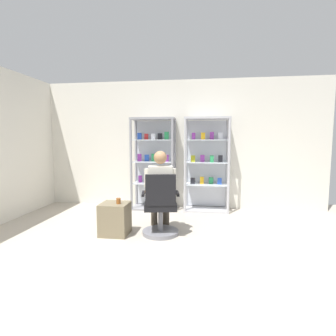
# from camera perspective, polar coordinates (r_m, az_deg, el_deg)

# --- Properties ---
(ground_plane) EXTENTS (7.20, 7.20, 0.00)m
(ground_plane) POSITION_cam_1_polar(r_m,az_deg,el_deg) (3.12, -2.73, -21.76)
(ground_plane) COLOR #B2A899
(back_wall) EXTENTS (6.00, 0.10, 2.70)m
(back_wall) POSITION_cam_1_polar(r_m,az_deg,el_deg) (5.73, 2.83, 5.04)
(back_wall) COLOR silver
(back_wall) RESTS_ON ground
(display_cabinet_left) EXTENTS (0.90, 0.45, 1.90)m
(display_cabinet_left) POSITION_cam_1_polar(r_m,az_deg,el_deg) (5.59, -3.04, 1.05)
(display_cabinet_left) COLOR gray
(display_cabinet_left) RESTS_ON ground
(display_cabinet_right) EXTENTS (0.90, 0.45, 1.90)m
(display_cabinet_right) POSITION_cam_1_polar(r_m,az_deg,el_deg) (5.49, 8.31, 0.90)
(display_cabinet_right) COLOR #B7B7BC
(display_cabinet_right) RESTS_ON ground
(office_chair) EXTENTS (0.61, 0.57, 0.96)m
(office_chair) POSITION_cam_1_polar(r_m,az_deg,el_deg) (4.07, -1.62, -9.04)
(office_chair) COLOR slate
(office_chair) RESTS_ON ground
(seated_shopkeeper) EXTENTS (0.54, 0.61, 1.29)m
(seated_shopkeeper) POSITION_cam_1_polar(r_m,az_deg,el_deg) (4.15, -1.67, -4.21)
(seated_shopkeeper) COLOR #3F382D
(seated_shopkeeper) RESTS_ON ground
(storage_crate) EXTENTS (0.42, 0.40, 0.49)m
(storage_crate) POSITION_cam_1_polar(r_m,az_deg,el_deg) (4.23, -11.33, -10.64)
(storage_crate) COLOR #72664C
(storage_crate) RESTS_ON ground
(tea_glass) EXTENTS (0.07, 0.07, 0.09)m
(tea_glass) POSITION_cam_1_polar(r_m,az_deg,el_deg) (4.11, -10.60, -6.97)
(tea_glass) COLOR brown
(tea_glass) RESTS_ON storage_crate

